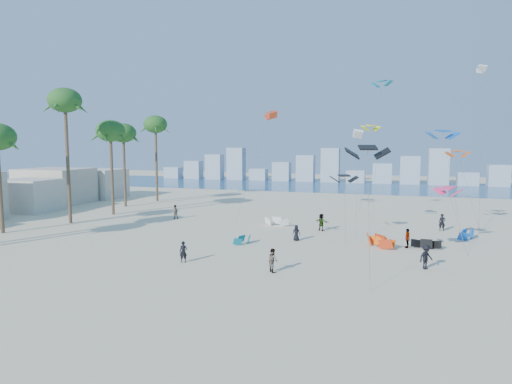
% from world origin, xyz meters
% --- Properties ---
extents(ground, '(220.00, 220.00, 0.00)m').
position_xyz_m(ground, '(0.00, 0.00, 0.00)').
color(ground, beige).
rests_on(ground, ground).
extents(ocean, '(220.00, 220.00, 0.00)m').
position_xyz_m(ocean, '(0.00, 72.00, 0.01)').
color(ocean, navy).
rests_on(ocean, ground).
extents(kitesurfer_near, '(0.71, 0.56, 1.70)m').
position_xyz_m(kitesurfer_near, '(0.62, 4.39, 0.85)').
color(kitesurfer_near, black).
rests_on(kitesurfer_near, ground).
extents(kitesurfer_mid, '(1.06, 1.08, 1.75)m').
position_xyz_m(kitesurfer_mid, '(8.07, 4.07, 0.88)').
color(kitesurfer_mid, gray).
rests_on(kitesurfer_mid, ground).
extents(kitesurfers_far, '(32.18, 16.90, 1.87)m').
position_xyz_m(kitesurfers_far, '(10.53, 16.90, 0.90)').
color(kitesurfers_far, black).
rests_on(kitesurfers_far, ground).
extents(grounded_kites, '(22.39, 11.94, 1.05)m').
position_xyz_m(grounded_kites, '(14.03, 16.75, 0.46)').
color(grounded_kites, '#0B7689').
rests_on(grounded_kites, ground).
extents(flying_kites, '(27.28, 31.73, 18.49)m').
position_xyz_m(flying_kites, '(14.56, 22.38, 11.22)').
color(flying_kites, black).
rests_on(flying_kites, ground).
extents(palm_row, '(7.48, 44.80, 15.85)m').
position_xyz_m(palm_row, '(-21.28, 16.16, 11.47)').
color(palm_row, brown).
rests_on(palm_row, ground).
extents(beachfront_buildings, '(11.50, 43.00, 6.00)m').
position_xyz_m(beachfront_buildings, '(-33.69, 20.82, 2.67)').
color(beachfront_buildings, beige).
rests_on(beachfront_buildings, ground).
extents(distant_skyline, '(85.00, 3.00, 8.40)m').
position_xyz_m(distant_skyline, '(-1.19, 82.00, 3.09)').
color(distant_skyline, '#9EADBF').
rests_on(distant_skyline, ground).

